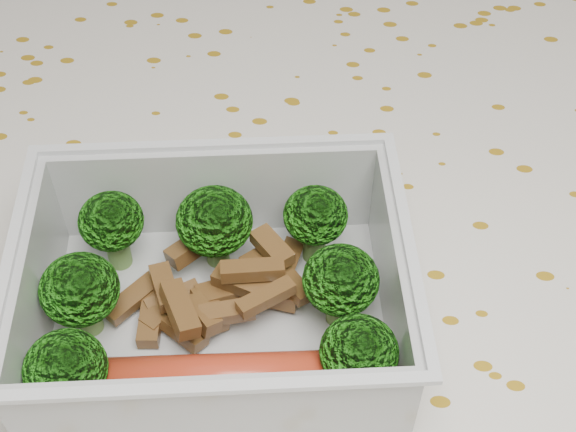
{
  "coord_description": "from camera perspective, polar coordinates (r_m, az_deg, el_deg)",
  "views": [
    {
      "loc": [
        0.02,
        -0.27,
        1.1
      ],
      "look_at": [
        0.0,
        0.01,
        0.78
      ],
      "focal_mm": 50.0,
      "sensor_mm": 36.0,
      "label": 1
    }
  ],
  "objects": [
    {
      "name": "lunch_container",
      "position": [
        0.39,
        -5.09,
        -6.22
      ],
      "size": [
        0.2,
        0.16,
        0.06
      ],
      "color": "silver",
      "rests_on": "tablecloth"
    },
    {
      "name": "broccoli_florets",
      "position": [
        0.39,
        -5.57,
        -4.45
      ],
      "size": [
        0.17,
        0.13,
        0.05
      ],
      "color": "#608C3F",
      "rests_on": "lunch_container"
    },
    {
      "name": "meat_pile",
      "position": [
        0.4,
        -4.97,
        -5.27
      ],
      "size": [
        0.11,
        0.08,
        0.03
      ],
      "color": "brown",
      "rests_on": "lunch_container"
    },
    {
      "name": "dining_table",
      "position": [
        0.51,
        -0.12,
        -9.19
      ],
      "size": [
        1.4,
        0.9,
        0.75
      ],
      "color": "brown",
      "rests_on": "ground"
    },
    {
      "name": "sausage",
      "position": [
        0.37,
        -4.48,
        -11.5
      ],
      "size": [
        0.15,
        0.04,
        0.02
      ],
      "color": "#B7331B",
      "rests_on": "lunch_container"
    },
    {
      "name": "tablecloth",
      "position": [
        0.47,
        -0.13,
        -5.88
      ],
      "size": [
        1.46,
        0.96,
        0.19
      ],
      "color": "silver",
      "rests_on": "dining_table"
    }
  ]
}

